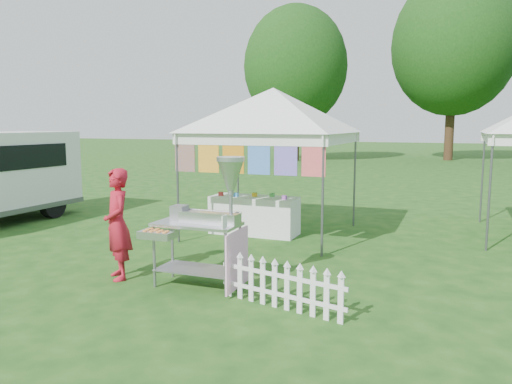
% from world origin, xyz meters
% --- Properties ---
extents(ground, '(120.00, 120.00, 0.00)m').
position_xyz_m(ground, '(0.00, 0.00, 0.00)').
color(ground, '#174614').
rests_on(ground, ground).
extents(canopy_main, '(4.24, 4.24, 3.45)m').
position_xyz_m(canopy_main, '(0.00, 3.49, 2.99)').
color(canopy_main, '#59595E').
rests_on(canopy_main, ground).
extents(tree_left, '(6.40, 6.40, 9.53)m').
position_xyz_m(tree_left, '(-6.00, 24.00, 5.83)').
color(tree_left, '#381E14').
rests_on(tree_left, ground).
extents(tree_mid, '(7.60, 7.60, 11.52)m').
position_xyz_m(tree_mid, '(3.00, 28.00, 7.14)').
color(tree_mid, '#381E14').
rests_on(tree_mid, ground).
extents(donut_cart, '(1.32, 0.92, 1.83)m').
position_xyz_m(donut_cart, '(0.40, -0.15, 1.08)').
color(donut_cart, gray).
rests_on(donut_cart, ground).
extents(vendor, '(0.71, 0.69, 1.64)m').
position_xyz_m(vendor, '(-1.05, -0.25, 0.82)').
color(vendor, '#AF1527').
rests_on(vendor, ground).
extents(picket_fence, '(1.76, 0.45, 0.56)m').
position_xyz_m(picket_fence, '(1.57, -0.53, 0.29)').
color(picket_fence, white).
rests_on(picket_fence, ground).
extents(display_table, '(1.80, 0.70, 0.78)m').
position_xyz_m(display_table, '(-0.34, 3.30, 0.39)').
color(display_table, white).
rests_on(display_table, ground).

